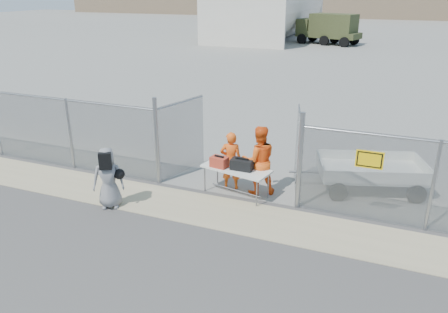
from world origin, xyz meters
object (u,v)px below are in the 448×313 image
at_px(security_worker_left, 231,161).
at_px(utility_trailer, 370,174).
at_px(folding_table, 236,181).
at_px(visitor, 108,178).
at_px(security_worker_right, 259,160).

bearing_deg(security_worker_left, utility_trailer, -173.18).
distance_m(folding_table, visitor, 3.31).
distance_m(visitor, utility_trailer, 7.01).
distance_m(security_worker_right, visitor, 3.90).
relative_size(security_worker_left, visitor, 1.03).
bearing_deg(security_worker_right, utility_trailer, 178.49).
relative_size(folding_table, visitor, 1.16).
height_order(security_worker_left, utility_trailer, security_worker_left).
height_order(folding_table, utility_trailer, utility_trailer).
bearing_deg(folding_table, security_worker_left, 141.91).
xyz_separation_m(folding_table, security_worker_left, (-0.28, 0.33, 0.43)).
bearing_deg(utility_trailer, security_worker_left, -176.84).
bearing_deg(utility_trailer, security_worker_right, -171.57).
bearing_deg(security_worker_left, folding_table, 115.58).
height_order(folding_table, security_worker_right, security_worker_right).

